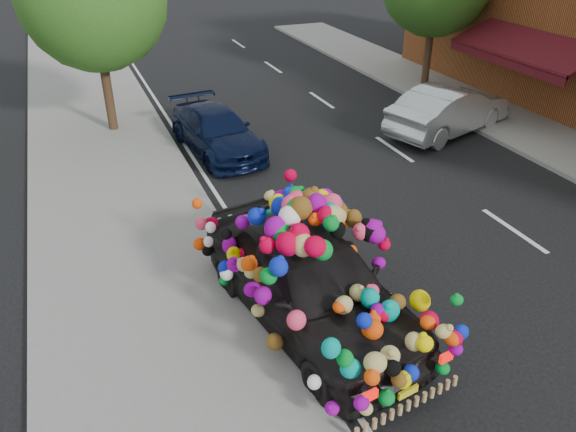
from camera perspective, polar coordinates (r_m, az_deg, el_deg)
name	(u,v)px	position (r m, az deg, el deg)	size (l,w,h in m)	color
ground	(370,265)	(11.31, 8.33, -4.96)	(100.00, 100.00, 0.00)	black
sidewalk	(152,315)	(10.15, -13.62, -9.73)	(4.00, 60.00, 0.12)	gray
kerb	(258,289)	(10.46, -3.02, -7.43)	(0.15, 60.00, 0.13)	gray
footpath_far	(568,149)	(18.25, 26.55, 6.12)	(3.00, 40.00, 0.12)	gray
lane_markings	(514,230)	(13.29, 21.96, -1.34)	(6.00, 50.00, 0.01)	silver
plush_art_car	(310,261)	(9.17, 2.22, -4.60)	(3.11, 5.41, 2.32)	black
navy_sedan	(217,131)	(16.27, -7.26, 8.56)	(1.70, 4.18, 1.21)	black
silver_hatchback	(449,110)	(18.19, 16.05, 10.33)	(1.55, 4.45, 1.47)	silver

